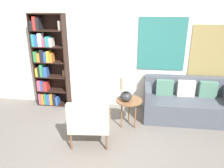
{
  "coord_description": "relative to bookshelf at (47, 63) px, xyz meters",
  "views": [
    {
      "loc": [
        0.53,
        -2.8,
        2.33
      ],
      "look_at": [
        0.04,
        1.0,
        0.9
      ],
      "focal_mm": 35.0,
      "sensor_mm": 36.0,
      "label": 1
    }
  ],
  "objects": [
    {
      "name": "armchair",
      "position": [
        1.31,
        -1.51,
        -0.55
      ],
      "size": [
        0.73,
        0.63,
        0.84
      ],
      "color": "brown",
      "rests_on": "ground_plane"
    },
    {
      "name": "side_table",
      "position": [
        1.94,
        -0.8,
        -0.51
      ],
      "size": [
        0.51,
        0.51,
        0.57
      ],
      "color": "brown",
      "rests_on": "ground_plane"
    },
    {
      "name": "wall_back",
      "position": [
        1.64,
        0.19,
        0.33
      ],
      "size": [
        6.4,
        0.08,
        2.7
      ],
      "color": "white",
      "rests_on": "ground_plane"
    },
    {
      "name": "bookshelf",
      "position": [
        0.0,
        0.0,
        0.0
      ],
      "size": [
        0.76,
        0.3,
        2.13
      ],
      "color": "black",
      "rests_on": "ground_plane"
    },
    {
      "name": "table_lamp",
      "position": [
        1.88,
        -0.85,
        -0.2
      ],
      "size": [
        0.24,
        0.24,
        0.48
      ],
      "color": "#2D2D33",
      "rests_on": "side_table"
    },
    {
      "name": "couch",
      "position": [
        3.12,
        -0.26,
        -0.7
      ],
      "size": [
        1.75,
        0.85,
        0.84
      ],
      "color": "#474C56",
      "rests_on": "ground_plane"
    },
    {
      "name": "ground_plane",
      "position": [
        1.57,
        -1.84,
        -1.02
      ],
      "size": [
        14.0,
        14.0,
        0.0
      ],
      "primitive_type": "plane",
      "color": "#66605B"
    }
  ]
}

